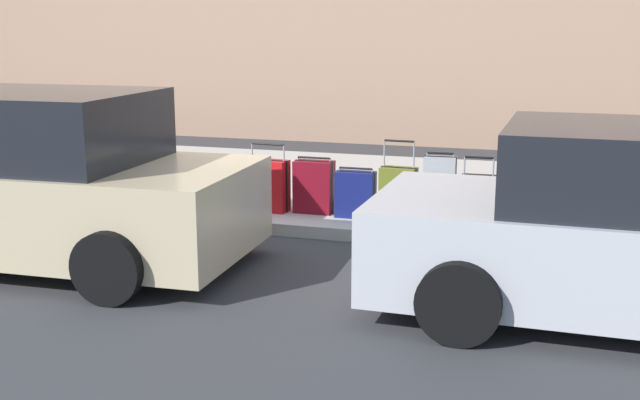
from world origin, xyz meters
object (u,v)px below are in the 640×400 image
at_px(suitcase_navy_4, 355,194).
at_px(parked_car_beige_1, 36,183).
at_px(suitcase_black_1, 477,201).
at_px(suitcase_olive_3, 398,194).
at_px(fire_hydrant, 162,172).
at_px(suitcase_teal_7, 230,186).
at_px(suitcase_maroon_5, 314,187).
at_px(suitcase_red_6, 268,185).
at_px(bollard_post, 114,172).
at_px(suitcase_teal_0, 519,198).
at_px(suitcase_silver_2, 439,189).

bearing_deg(suitcase_navy_4, parked_car_beige_1, 38.90).
relative_size(suitcase_black_1, suitcase_navy_4, 1.34).
bearing_deg(suitcase_olive_3, parked_car_beige_1, 34.08).
distance_m(suitcase_olive_3, fire_hydrant, 3.01).
bearing_deg(suitcase_navy_4, suitcase_teal_7, -0.13).
distance_m(suitcase_maroon_5, suitcase_teal_7, 1.05).
xyz_separation_m(suitcase_olive_3, suitcase_maroon_5, (1.03, -0.09, 0.00)).
bearing_deg(suitcase_olive_3, suitcase_black_1, 177.42).
height_order(suitcase_navy_4, suitcase_red_6, suitcase_red_6).
height_order(suitcase_red_6, bollard_post, suitcase_red_6).
xyz_separation_m(suitcase_navy_4, bollard_post, (3.09, 0.12, 0.11)).
bearing_deg(suitcase_teal_0, suitcase_silver_2, -2.45).
relative_size(suitcase_navy_4, suitcase_red_6, 0.72).
bearing_deg(suitcase_teal_7, parked_car_beige_1, 62.85).
bearing_deg(suitcase_navy_4, suitcase_teal_0, -179.24).
bearing_deg(bollard_post, fire_hydrant, -165.63).
xyz_separation_m(suitcase_silver_2, suitcase_navy_4, (0.96, 0.06, -0.11)).
bearing_deg(suitcase_navy_4, fire_hydrant, -0.59).
distance_m(suitcase_silver_2, suitcase_olive_3, 0.47).
relative_size(suitcase_teal_0, parked_car_beige_1, 0.22).
height_order(suitcase_teal_7, bollard_post, bollard_post).
distance_m(suitcase_teal_7, fire_hydrant, 0.94).
bearing_deg(suitcase_red_6, bollard_post, 3.36).
height_order(suitcase_olive_3, suitcase_teal_7, suitcase_olive_3).
bearing_deg(suitcase_black_1, suitcase_silver_2, -14.50).
relative_size(suitcase_teal_0, suitcase_black_1, 1.20).
height_order(suitcase_olive_3, suitcase_red_6, suitcase_olive_3).
height_order(suitcase_red_6, parked_car_beige_1, parked_car_beige_1).
distance_m(suitcase_teal_0, suitcase_maroon_5, 2.37).
bearing_deg(suitcase_red_6, suitcase_black_1, 178.94).
bearing_deg(suitcase_silver_2, suitcase_navy_4, 3.71).
distance_m(suitcase_teal_0, suitcase_navy_4, 1.84).
height_order(bollard_post, parked_car_beige_1, parked_car_beige_1).
height_order(suitcase_teal_7, parked_car_beige_1, parked_car_beige_1).
distance_m(suitcase_silver_2, suitcase_navy_4, 0.97).
bearing_deg(suitcase_olive_3, suitcase_red_6, -0.20).
height_order(suitcase_black_1, suitcase_teal_7, suitcase_black_1).
distance_m(suitcase_olive_3, parked_car_beige_1, 3.87).
relative_size(suitcase_teal_0, fire_hydrant, 1.26).
distance_m(suitcase_black_1, suitcase_maroon_5, 1.93).
bearing_deg(suitcase_navy_4, suitcase_maroon_5, -9.01).
height_order(suitcase_teal_7, fire_hydrant, fire_hydrant).
distance_m(suitcase_red_6, fire_hydrant, 1.43).
xyz_separation_m(bollard_post, parked_car_beige_1, (-0.40, 2.05, 0.27)).
bearing_deg(suitcase_red_6, suitcase_silver_2, -178.09).
relative_size(suitcase_black_1, suitcase_maroon_5, 1.18).
bearing_deg(suitcase_silver_2, suitcase_maroon_5, -0.84).
xyz_separation_m(suitcase_black_1, bollard_post, (4.49, 0.07, 0.09)).
xyz_separation_m(suitcase_black_1, suitcase_maroon_5, (1.93, -0.14, 0.02)).
height_order(suitcase_maroon_5, fire_hydrant, fire_hydrant).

